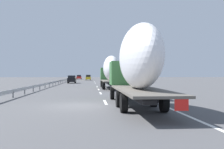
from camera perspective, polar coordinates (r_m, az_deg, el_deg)
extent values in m
plane|color=#4C4C4F|center=(57.59, -5.34, -1.99)|extent=(260.00, 260.00, 0.00)
cube|color=white|center=(19.69, -1.45, -5.93)|extent=(3.20, 0.20, 0.01)
cube|color=white|center=(28.89, -2.47, -4.02)|extent=(3.20, 0.20, 0.01)
cube|color=white|center=(35.94, -2.89, -3.22)|extent=(3.20, 0.20, 0.01)
cube|color=white|center=(44.07, -3.21, -2.61)|extent=(3.20, 0.20, 0.01)
cube|color=white|center=(60.96, -3.61, -1.87)|extent=(3.20, 0.20, 0.01)
cube|color=white|center=(72.36, -3.77, -1.57)|extent=(3.20, 0.20, 0.01)
cube|color=white|center=(74.91, -3.79, -1.51)|extent=(3.20, 0.20, 0.01)
cube|color=white|center=(95.50, -3.97, -1.17)|extent=(3.20, 0.20, 0.01)
cube|color=white|center=(62.77, -0.25, -1.82)|extent=(110.00, 0.20, 0.01)
cube|color=#387038|center=(43.39, -0.81, 0.18)|extent=(2.40, 2.50, 1.90)
cube|color=black|center=(44.49, -0.91, 0.82)|extent=(0.08, 2.12, 0.80)
cube|color=#262628|center=(40.22, -0.51, -1.92)|extent=(11.80, 0.70, 0.24)
cube|color=#59544C|center=(37.00, -0.15, -1.36)|extent=(10.43, 2.50, 0.12)
ellipsoid|color=white|center=(37.15, -0.17, 1.38)|extent=(7.48, 2.20, 3.43)
cube|color=red|center=(31.92, 1.80, -2.02)|extent=(0.04, 0.56, 0.56)
cylinder|color=black|center=(43.36, -2.27, -1.98)|extent=(1.04, 0.30, 1.04)
cylinder|color=black|center=(43.51, 0.63, -1.97)|extent=(1.04, 0.30, 1.04)
cylinder|color=black|center=(38.15, -1.94, -2.25)|extent=(1.04, 0.35, 1.04)
cylinder|color=black|center=(38.32, 1.35, -2.24)|extent=(1.04, 0.35, 1.04)
cylinder|color=black|center=(35.76, -1.76, -2.41)|extent=(1.04, 0.35, 1.04)
cylinder|color=black|center=(35.93, 1.75, -2.40)|extent=(1.04, 0.35, 1.04)
cube|color=#387038|center=(21.99, 2.91, 0.29)|extent=(2.40, 2.50, 1.90)
cube|color=black|center=(23.09, 2.55, 1.52)|extent=(0.08, 2.12, 0.80)
cube|color=#262628|center=(18.87, 4.19, -4.16)|extent=(11.80, 0.70, 0.24)
cube|color=#59544C|center=(15.68, 5.99, -3.30)|extent=(10.42, 2.50, 0.12)
ellipsoid|color=white|center=(15.93, 5.83, 3.78)|extent=(8.05, 2.20, 3.79)
cube|color=red|center=(10.88, 14.65, -6.06)|extent=(0.04, 0.56, 0.56)
cylinder|color=black|center=(21.93, 0.05, -3.97)|extent=(1.04, 0.30, 1.04)
cylinder|color=black|center=(22.21, 5.73, -3.92)|extent=(1.04, 0.30, 1.04)
cylinder|color=black|center=(16.76, 1.51, -5.21)|extent=(1.04, 0.35, 1.04)
cylinder|color=black|center=(17.13, 8.88, -5.10)|extent=(1.04, 0.35, 1.04)
cylinder|color=black|center=(14.38, 2.54, -6.09)|extent=(1.04, 0.35, 1.04)
cylinder|color=black|center=(14.82, 11.05, -5.91)|extent=(1.04, 0.35, 1.04)
cube|color=red|center=(107.19, -7.05, -0.65)|extent=(4.29, 1.87, 0.84)
cube|color=black|center=(106.86, -7.06, -0.26)|extent=(2.36, 1.65, 0.61)
cylinder|color=black|center=(108.56, -7.46, -0.86)|extent=(0.64, 0.22, 0.64)
cylinder|color=black|center=(108.49, -6.58, -0.86)|extent=(0.64, 0.22, 0.64)
cylinder|color=black|center=(105.90, -7.53, -0.88)|extent=(0.64, 0.22, 0.64)
cylinder|color=black|center=(105.83, -6.63, -0.88)|extent=(0.64, 0.22, 0.64)
cube|color=black|center=(62.03, -8.58, -1.16)|extent=(4.54, 1.80, 0.84)
cube|color=black|center=(61.68, -8.61, -0.49)|extent=(2.50, 1.58, 0.62)
cylinder|color=black|center=(63.50, -9.22, -1.51)|extent=(0.64, 0.22, 0.64)
cylinder|color=black|center=(63.39, -7.77, -1.51)|extent=(0.64, 0.22, 0.64)
cylinder|color=black|center=(60.69, -9.43, -1.58)|extent=(0.64, 0.22, 0.64)
cylinder|color=black|center=(60.58, -7.92, -1.59)|extent=(0.64, 0.22, 0.64)
cube|color=gold|center=(91.12, -5.10, -0.77)|extent=(4.72, 1.74, 0.84)
cube|color=black|center=(90.76, -5.10, -0.29)|extent=(2.59, 1.53, 0.70)
cylinder|color=black|center=(92.60, -5.57, -1.02)|extent=(0.64, 0.22, 0.64)
cylinder|color=black|center=(92.59, -4.61, -1.02)|extent=(0.64, 0.22, 0.64)
cylinder|color=black|center=(89.68, -5.60, -1.05)|extent=(0.64, 0.22, 0.64)
cylinder|color=black|center=(89.67, -4.61, -1.05)|extent=(0.64, 0.22, 0.64)
cylinder|color=gray|center=(54.55, 1.67, -0.85)|extent=(0.10, 0.10, 2.38)
cube|color=#2D569E|center=(54.55, 1.67, 0.76)|extent=(0.06, 0.90, 0.70)
cylinder|color=#472D19|center=(87.02, 1.31, -0.76)|extent=(0.32, 0.32, 1.62)
cone|color=#286B2D|center=(87.03, 1.31, 1.16)|extent=(3.21, 3.21, 4.23)
cylinder|color=#472D19|center=(70.06, 3.44, -0.98)|extent=(0.36, 0.36, 1.58)
cone|color=#286B2D|center=(70.08, 3.44, 1.81)|extent=(3.89, 3.89, 5.24)
cylinder|color=#472D19|center=(68.83, 5.34, -1.04)|extent=(0.24, 0.24, 1.49)
cone|color=#194C1E|center=(68.85, 5.34, 1.83)|extent=(3.29, 3.29, 5.40)
cube|color=#9EA0A5|center=(60.94, -10.95, -1.31)|extent=(94.00, 0.06, 0.32)
cube|color=slate|center=(24.76, -20.40, -4.02)|extent=(0.10, 0.10, 0.60)
cube|color=slate|center=(28.71, -18.18, -3.46)|extent=(0.10, 0.10, 0.60)
cube|color=slate|center=(32.69, -16.50, -3.03)|extent=(0.10, 0.10, 0.60)
cube|color=slate|center=(36.69, -15.18, -2.69)|extent=(0.10, 0.10, 0.60)
cube|color=slate|center=(40.71, -14.13, -2.42)|extent=(0.10, 0.10, 0.60)
cube|color=slate|center=(44.75, -13.26, -2.20)|extent=(0.10, 0.10, 0.60)
cube|color=slate|center=(48.79, -12.54, -2.01)|extent=(0.10, 0.10, 0.60)
cube|color=slate|center=(52.84, -11.93, -1.85)|extent=(0.10, 0.10, 0.60)
cube|color=slate|center=(56.89, -11.41, -1.71)|extent=(0.10, 0.10, 0.60)
cube|color=slate|center=(60.95, -10.95, -1.60)|extent=(0.10, 0.10, 0.60)
cube|color=slate|center=(65.01, -10.56, -1.49)|extent=(0.10, 0.10, 0.60)
cube|color=slate|center=(69.08, -10.21, -1.40)|extent=(0.10, 0.10, 0.60)
cube|color=slate|center=(73.14, -9.89, -1.32)|extent=(0.10, 0.10, 0.60)
cube|color=slate|center=(77.21, -9.62, -1.25)|extent=(0.10, 0.10, 0.60)
cube|color=slate|center=(81.28, -9.36, -1.18)|extent=(0.10, 0.10, 0.60)
cube|color=slate|center=(85.36, -9.14, -1.12)|extent=(0.10, 0.10, 0.60)
cube|color=slate|center=(89.43, -8.93, -1.07)|extent=(0.10, 0.10, 0.60)
cube|color=slate|center=(93.51, -8.74, -1.02)|extent=(0.10, 0.10, 0.60)
cube|color=slate|center=(97.58, -8.57, -0.97)|extent=(0.10, 0.10, 0.60)
cube|color=slate|center=(101.66, -8.41, -0.93)|extent=(0.10, 0.10, 0.60)
cube|color=slate|center=(105.74, -8.27, -0.89)|extent=(0.10, 0.10, 0.60)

